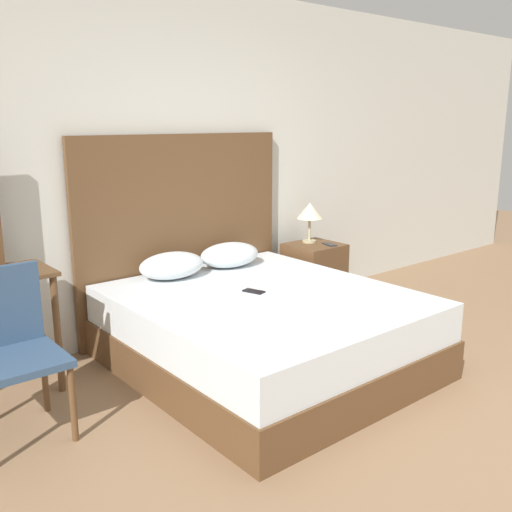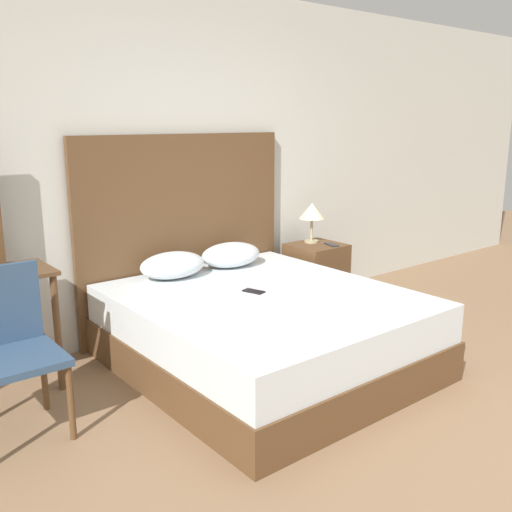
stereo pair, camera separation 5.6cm
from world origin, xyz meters
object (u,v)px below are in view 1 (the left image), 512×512
at_px(nightstand, 314,276).
at_px(phone_on_nightstand, 330,244).
at_px(phone_on_bed, 254,291).
at_px(bed, 265,331).
at_px(table_lamp, 310,212).
at_px(chair, 7,343).

bearing_deg(nightstand, phone_on_nightstand, -53.68).
bearing_deg(phone_on_bed, bed, -72.03).
xyz_separation_m(bed, table_lamp, (1.20, 0.79, 0.61)).
xyz_separation_m(table_lamp, chair, (-2.83, -0.56, -0.35)).
distance_m(phone_on_bed, chair, 1.61).
bearing_deg(phone_on_bed, phone_on_nightstand, 21.28).
xyz_separation_m(phone_on_bed, chair, (-1.60, 0.13, -0.01)).
bearing_deg(nightstand, phone_on_bed, -153.20).
height_order(nightstand, chair, chair).
bearing_deg(phone_on_nightstand, nightstand, 126.32).
xyz_separation_m(phone_on_bed, table_lamp, (1.23, 0.70, 0.34)).
distance_m(bed, nightstand, 1.37).
distance_m(nightstand, phone_on_nightstand, 0.33).
xyz_separation_m(bed, nightstand, (1.18, 0.70, 0.04)).
relative_size(bed, phone_on_bed, 12.13).
bearing_deg(phone_on_nightstand, phone_on_bed, -158.72).
bearing_deg(chair, table_lamp, 11.26).
xyz_separation_m(bed, phone_on_bed, (-0.03, 0.09, 0.27)).
bearing_deg(nightstand, table_lamp, 78.23).
bearing_deg(chair, phone_on_nightstand, 7.24).
relative_size(phone_on_bed, phone_on_nightstand, 1.01).
relative_size(nightstand, table_lamp, 1.64).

